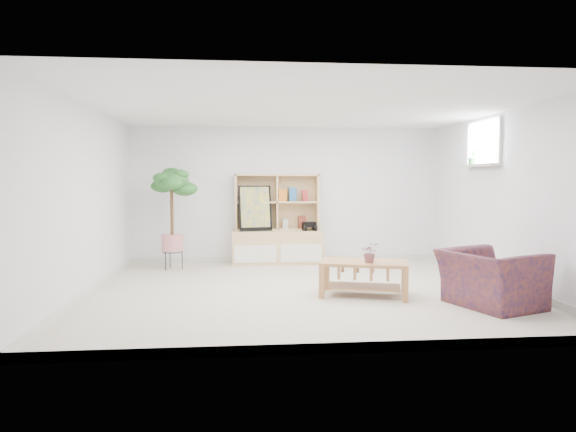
{
  "coord_description": "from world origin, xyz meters",
  "views": [
    {
      "loc": [
        -0.84,
        -6.65,
        1.45
      ],
      "look_at": [
        -0.15,
        0.65,
        0.95
      ],
      "focal_mm": 32.0,
      "sensor_mm": 36.0,
      "label": 1
    }
  ],
  "objects": [
    {
      "name": "poster",
      "position": [
        -0.58,
        2.18,
        0.98
      ],
      "size": [
        0.58,
        0.23,
        0.78
      ],
      "primitive_type": null,
      "rotation": [
        0.0,
        0.0,
        0.18
      ],
      "color": "yellow",
      "rests_on": "storage_unit"
    },
    {
      "name": "baseboard",
      "position": [
        0.0,
        0.0,
        0.05
      ],
      "size": [
        5.5,
        5.0,
        0.1
      ],
      "primitive_type": null,
      "color": "silver",
      "rests_on": "floor"
    },
    {
      "name": "sill_plant",
      "position": [
        2.67,
        0.85,
        1.81
      ],
      "size": [
        0.14,
        0.12,
        0.22
      ],
      "primitive_type": "imported",
      "rotation": [
        0.0,
        0.0,
        -0.18
      ],
      "color": "#206721",
      "rests_on": "window_sill"
    },
    {
      "name": "table_plant",
      "position": [
        0.77,
        -0.46,
        0.56
      ],
      "size": [
        0.25,
        0.23,
        0.25
      ],
      "primitive_type": "imported",
      "rotation": [
        0.0,
        0.0,
        -0.18
      ],
      "color": "#215421",
      "rests_on": "coffee_table"
    },
    {
      "name": "coffee_table",
      "position": [
        0.72,
        -0.37,
        0.22
      ],
      "size": [
        1.2,
        0.87,
        0.44
      ],
      "primitive_type": null,
      "rotation": [
        0.0,
        0.0,
        -0.29
      ],
      "color": "brown",
      "rests_on": "floor"
    },
    {
      "name": "toy_truck",
      "position": [
        0.36,
        2.14,
        0.67
      ],
      "size": [
        0.34,
        0.25,
        0.17
      ],
      "primitive_type": null,
      "rotation": [
        0.0,
        0.0,
        0.08
      ],
      "color": "black",
      "rests_on": "storage_unit"
    },
    {
      "name": "window",
      "position": [
        2.73,
        0.6,
        2.0
      ],
      "size": [
        0.1,
        0.98,
        0.68
      ],
      "primitive_type": null,
      "color": "silver",
      "rests_on": "walls"
    },
    {
      "name": "floor",
      "position": [
        0.0,
        0.0,
        0.0
      ],
      "size": [
        5.5,
        5.0,
        0.01
      ],
      "primitive_type": "cube",
      "color": "beige",
      "rests_on": "ground"
    },
    {
      "name": "storage_unit",
      "position": [
        -0.19,
        2.24,
        0.79
      ],
      "size": [
        1.57,
        0.53,
        1.57
      ],
      "primitive_type": null,
      "color": "tan",
      "rests_on": "floor"
    },
    {
      "name": "ceiling",
      "position": [
        0.0,
        0.0,
        2.4
      ],
      "size": [
        5.5,
        5.0,
        0.01
      ],
      "primitive_type": "cube",
      "color": "white",
      "rests_on": "walls"
    },
    {
      "name": "floor_tree",
      "position": [
        -1.95,
        1.84,
        0.84
      ],
      "size": [
        0.69,
        0.69,
        1.67
      ],
      "primitive_type": null,
      "rotation": [
        0.0,
        0.0,
        -0.13
      ],
      "color": "#206721",
      "rests_on": "floor"
    },
    {
      "name": "armchair",
      "position": [
        2.03,
        -1.06,
        0.37
      ],
      "size": [
        1.16,
        1.24,
        0.74
      ],
      "primitive_type": "imported",
      "rotation": [
        0.0,
        0.0,
        1.92
      ],
      "color": "#0E1641",
      "rests_on": "floor"
    },
    {
      "name": "window_sill",
      "position": [
        2.67,
        0.6,
        1.68
      ],
      "size": [
        0.14,
        1.0,
        0.04
      ],
      "primitive_type": "cube",
      "color": "silver",
      "rests_on": "walls"
    },
    {
      "name": "walls",
      "position": [
        0.0,
        0.0,
        1.2
      ],
      "size": [
        5.51,
        5.01,
        2.4
      ],
      "color": "white",
      "rests_on": "floor"
    }
  ]
}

